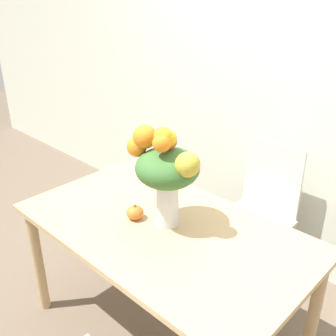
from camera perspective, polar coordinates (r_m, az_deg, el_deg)
ground_plane at (r=2.45m, az=-0.56°, el=-22.69°), size 12.00×12.00×0.00m
wall_back at (r=2.59m, az=17.05°, el=13.71°), size 8.00×0.06×2.70m
dining_table at (r=2.03m, az=-0.64°, el=-10.54°), size 1.47×0.85×0.73m
flower_vase at (r=1.84m, az=-0.22°, el=-0.24°), size 0.40×0.31×0.52m
pumpkin at (r=2.02m, az=-4.82°, el=-6.45°), size 0.09×0.09×0.08m
dining_chair_near_window at (r=2.61m, az=13.02°, el=-6.41°), size 0.42×0.42×0.93m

